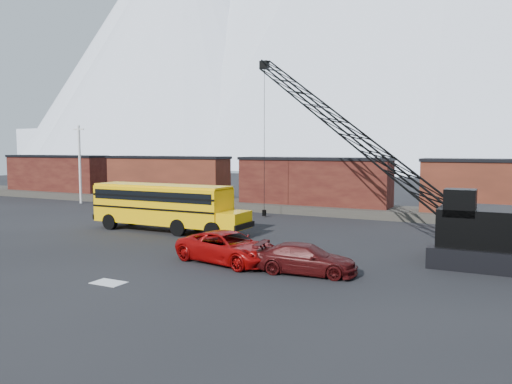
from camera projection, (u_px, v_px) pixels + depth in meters
ground at (159, 262)px, 24.77m from camera, size 160.00×160.00×0.00m
gravel_berm at (313, 208)px, 44.29m from camera, size 120.00×5.00×0.70m
boxcar_west_far at (56, 173)px, 58.48m from camera, size 13.70×3.10×4.17m
boxcar_west_near at (167, 177)px, 51.28m from camera, size 13.70×3.10×4.17m
boxcar_mid at (314, 181)px, 44.08m from camera, size 13.70×3.10×4.17m
utility_pole at (80, 163)px, 51.21m from camera, size 1.40×0.24×8.00m
snow_patch at (109, 283)px, 20.99m from camera, size 1.40×0.90×0.02m
school_bus at (166, 205)px, 33.93m from camera, size 11.65×2.65×3.19m
red_pickup at (229, 247)px, 24.65m from camera, size 5.94×3.63×1.54m
maroon_suv at (306, 259)px, 22.51m from camera, size 4.81×2.39×1.34m
crawler_crane at (337, 122)px, 32.37m from camera, size 20.51×12.96×12.86m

